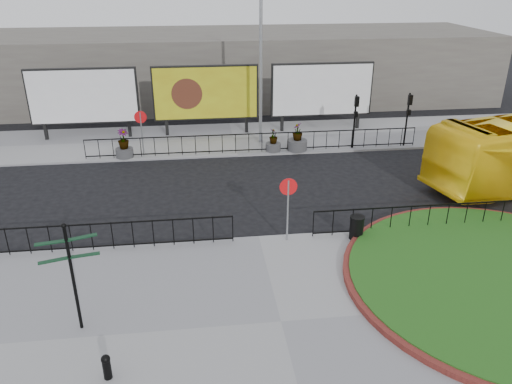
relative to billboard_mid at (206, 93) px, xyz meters
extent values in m
plane|color=black|center=(1.50, -12.97, -2.60)|extent=(90.00, 90.00, 0.00)
cube|color=gray|center=(1.50, -17.97, -2.54)|extent=(30.00, 10.00, 0.12)
cube|color=gray|center=(1.50, -0.97, -2.54)|extent=(44.00, 6.00, 0.12)
cylinder|color=maroon|center=(9.00, -16.97, -2.39)|extent=(10.40, 10.40, 0.18)
cylinder|color=#1C5316|center=(9.00, -16.97, -2.37)|extent=(10.00, 10.00, 0.22)
cylinder|color=gray|center=(-3.50, -3.57, -1.28)|extent=(0.07, 0.07, 2.40)
cylinder|color=red|center=(-3.50, -3.57, -0.33)|extent=(0.64, 0.03, 0.64)
cylinder|color=white|center=(-3.50, -3.55, -0.33)|extent=(0.50, 0.03, 0.50)
cylinder|color=gray|center=(2.50, -13.37, -1.28)|extent=(0.07, 0.07, 2.40)
cylinder|color=red|center=(2.50, -13.37, -0.33)|extent=(0.64, 0.03, 0.64)
cylinder|color=white|center=(2.50, -13.35, -0.33)|extent=(0.50, 0.03, 0.50)
cube|color=black|center=(-9.40, 0.03, -1.98)|extent=(0.18, 0.18, 1.00)
cube|color=black|center=(-4.60, 0.03, -1.98)|extent=(0.18, 0.18, 1.00)
cube|color=black|center=(-7.00, 0.03, 0.02)|extent=(6.20, 0.25, 3.20)
cube|color=white|center=(-7.00, -0.13, 0.02)|extent=(6.00, 0.06, 3.00)
cube|color=black|center=(-2.40, 0.03, -1.98)|extent=(0.18, 0.18, 1.00)
cube|color=black|center=(2.40, 0.03, -1.98)|extent=(0.18, 0.18, 1.00)
cube|color=black|center=(0.00, 0.03, 0.02)|extent=(6.20, 0.25, 3.20)
cube|color=#C1CC1C|center=(0.00, -0.13, 0.02)|extent=(6.00, 0.06, 3.00)
cube|color=black|center=(4.60, 0.03, -1.98)|extent=(0.18, 0.18, 1.00)
cube|color=black|center=(9.40, 0.03, -1.98)|extent=(0.18, 0.18, 1.00)
cube|color=black|center=(7.00, 0.03, 0.02)|extent=(6.20, 0.25, 3.20)
cube|color=white|center=(7.00, -0.13, 0.02)|extent=(6.00, 0.06, 3.00)
cylinder|color=gray|center=(3.00, -1.97, 2.02)|extent=(0.18, 0.18, 9.00)
cylinder|color=black|center=(8.00, -3.57, -0.98)|extent=(0.10, 0.10, 3.00)
cube|color=black|center=(8.00, -3.69, 0.17)|extent=(0.22, 0.18, 0.55)
cube|color=black|center=(8.00, -3.69, -0.53)|extent=(0.20, 0.16, 0.30)
cylinder|color=black|center=(11.00, -3.57, -0.98)|extent=(0.10, 0.10, 3.00)
cube|color=black|center=(11.00, -3.69, 0.17)|extent=(0.22, 0.18, 0.55)
cube|color=black|center=(11.00, -3.69, -0.53)|extent=(0.20, 0.16, 0.30)
cube|color=#666359|center=(1.50, 9.03, -0.10)|extent=(40.00, 10.00, 5.00)
cylinder|color=black|center=(-4.11, -17.54, -0.89)|extent=(0.09, 0.09, 3.18)
sphere|color=black|center=(-4.11, -17.54, 0.76)|extent=(0.14, 0.14, 0.14)
cube|color=#0D311B|center=(-4.50, -17.61, 0.32)|extent=(0.76, 0.27, 0.03)
cube|color=#0D311B|center=(-3.73, -17.41, 0.32)|extent=(0.75, 0.37, 0.03)
cube|color=#0D311B|center=(-4.49, -17.65, -0.19)|extent=(0.76, 0.34, 0.03)
cube|color=#0D311B|center=(-3.71, -17.47, -0.19)|extent=(0.76, 0.27, 0.03)
cylinder|color=black|center=(-3.09, -19.57, -2.20)|extent=(0.21, 0.21, 0.57)
sphere|color=black|center=(-3.09, -19.57, -1.89)|extent=(0.23, 0.23, 0.23)
cylinder|color=black|center=(5.07, -13.57, -2.05)|extent=(0.51, 0.51, 0.85)
cylinder|color=black|center=(5.07, -13.57, -1.60)|extent=(0.55, 0.55, 0.06)
cylinder|color=#4C4C4F|center=(-4.50, -3.57, -2.24)|extent=(0.92, 0.92, 0.48)
imported|color=#1C5316|center=(-4.50, -3.57, -1.48)|extent=(0.83, 0.83, 1.05)
cylinder|color=#4C4C4F|center=(3.50, -3.57, -2.26)|extent=(0.84, 0.84, 0.44)
imported|color=#1C5316|center=(3.50, -3.57, -1.62)|extent=(0.62, 0.62, 0.84)
cylinder|color=#4C4C4F|center=(4.83, -3.57, -2.19)|extent=(1.10, 1.10, 0.57)
imported|color=#1C5316|center=(4.83, -3.57, -1.42)|extent=(0.63, 0.63, 0.97)
camera|label=1|loc=(-0.61, -29.26, 6.76)|focal=35.00mm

